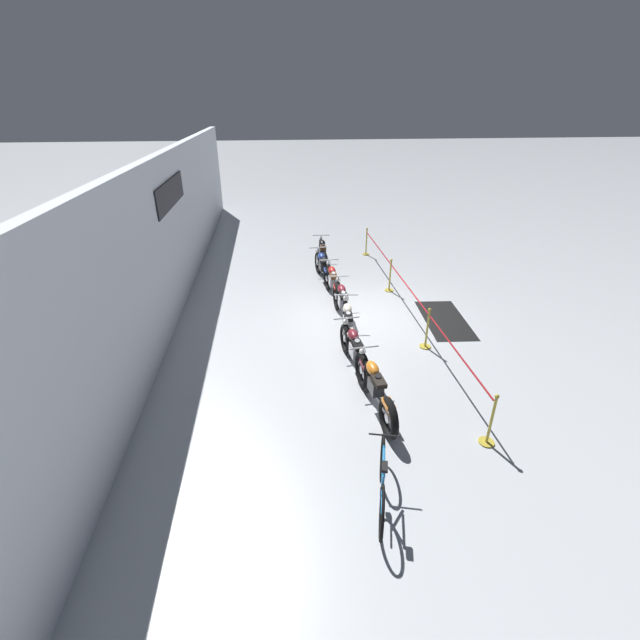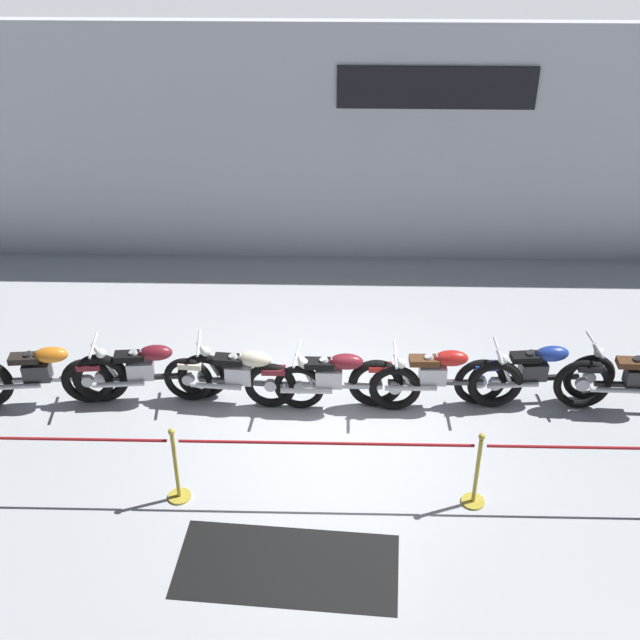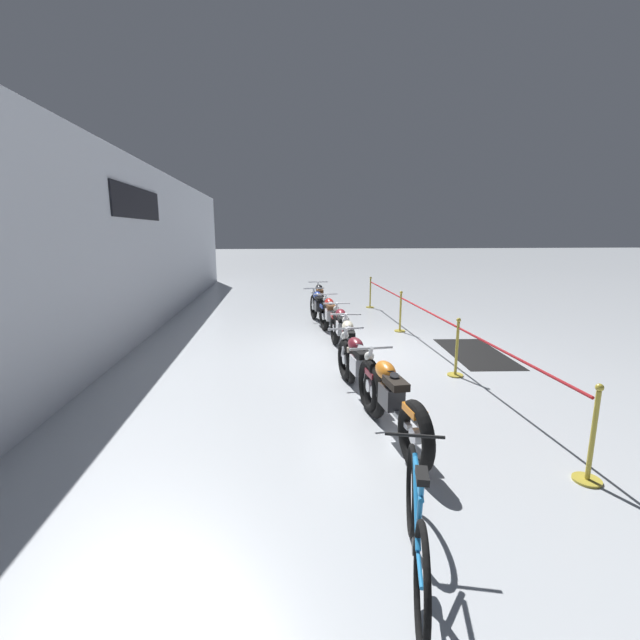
{
  "view_description": "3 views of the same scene",
  "coord_description": "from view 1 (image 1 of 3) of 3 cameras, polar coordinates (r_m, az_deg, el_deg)",
  "views": [
    {
      "loc": [
        -10.57,
        2.26,
        5.41
      ],
      "look_at": [
        -1.03,
        1.21,
        0.46
      ],
      "focal_mm": 24.0,
      "sensor_mm": 36.0,
      "label": 1
    },
    {
      "loc": [
        0.0,
        -8.3,
        6.91
      ],
      "look_at": [
        -0.23,
        1.29,
        0.92
      ],
      "focal_mm": 45.0,
      "sensor_mm": 36.0,
      "label": 2
    },
    {
      "loc": [
        -8.87,
        1.83,
        2.51
      ],
      "look_at": [
        -0.6,
        1.01,
        0.81
      ],
      "focal_mm": 24.0,
      "sensor_mm": 36.0,
      "label": 3
    }
  ],
  "objects": [
    {
      "name": "motorcycle_orange_0",
      "position": [
        8.4,
        7.3,
        -8.98
      ],
      "size": [
        2.34,
        0.63,
        0.97
      ],
      "color": "black",
      "rests_on": "ground"
    },
    {
      "name": "motorcycle_red_4",
      "position": [
        13.03,
        1.7,
        5.0
      ],
      "size": [
        2.39,
        0.62,
        0.96
      ],
      "color": "black",
      "rests_on": "ground"
    },
    {
      "name": "motorcycle_black_6",
      "position": [
        15.61,
        0.35,
        8.9
      ],
      "size": [
        2.33,
        0.62,
        0.97
      ],
      "color": "black",
      "rests_on": "ground"
    },
    {
      "name": "floor_banner",
      "position": [
        12.31,
        16.29,
        0.05
      ],
      "size": [
        2.5,
        1.29,
        0.01
      ],
      "primitive_type": "cube",
      "rotation": [
        0.0,
        0.0,
        -0.07
      ],
      "color": "black",
      "rests_on": "ground"
    },
    {
      "name": "stanchion_mid_left",
      "position": [
        10.68,
        14.03,
        -1.85
      ],
      "size": [
        0.28,
        0.28,
        1.05
      ],
      "color": "gold",
      "rests_on": "ground"
    },
    {
      "name": "stanchion_far_right",
      "position": [
        17.0,
        6.18,
        9.83
      ],
      "size": [
        0.28,
        0.28,
        1.05
      ],
      "color": "gold",
      "rests_on": "ground"
    },
    {
      "name": "motorcycle_maroon_3",
      "position": [
        11.77,
        3.0,
        2.39
      ],
      "size": [
        2.42,
        0.62,
        0.94
      ],
      "color": "black",
      "rests_on": "ground"
    },
    {
      "name": "motorcycle_cream_2",
      "position": [
        10.68,
        3.71,
        -0.36
      ],
      "size": [
        2.24,
        0.62,
        0.92
      ],
      "color": "black",
      "rests_on": "ground"
    },
    {
      "name": "bicycle",
      "position": [
        6.79,
        8.3,
        -20.63
      ],
      "size": [
        1.73,
        0.58,
        0.98
      ],
      "color": "black",
      "rests_on": "ground"
    },
    {
      "name": "motorcycle_maroon_1",
      "position": [
        9.51,
        4.69,
        -4.21
      ],
      "size": [
        2.3,
        0.63,
        0.94
      ],
      "color": "black",
      "rests_on": "ground"
    },
    {
      "name": "stanchion_mid_right",
      "position": [
        13.7,
        9.28,
        5.27
      ],
      "size": [
        0.28,
        0.28,
        1.05
      ],
      "color": "gold",
      "rests_on": "ground"
    },
    {
      "name": "ground_plane",
      "position": [
        12.08,
        5.18,
        0.57
      ],
      "size": [
        120.0,
        120.0,
        0.0
      ],
      "primitive_type": "plane",
      "color": "#B2B7BC"
    },
    {
      "name": "stanchion_far_left",
      "position": [
        10.91,
        13.43,
        1.13
      ],
      "size": [
        10.53,
        0.28,
        1.05
      ],
      "color": "gold",
      "rests_on": "ground"
    },
    {
      "name": "back_wall",
      "position": [
        11.44,
        -20.73,
        8.72
      ],
      "size": [
        28.0,
        0.29,
        4.2
      ],
      "color": "silver",
      "rests_on": "ground"
    },
    {
      "name": "motorcycle_blue_5",
      "position": [
        14.3,
        0.34,
        7.07
      ],
      "size": [
        2.26,
        0.62,
        0.94
      ],
      "color": "black",
      "rests_on": "ground"
    }
  ]
}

